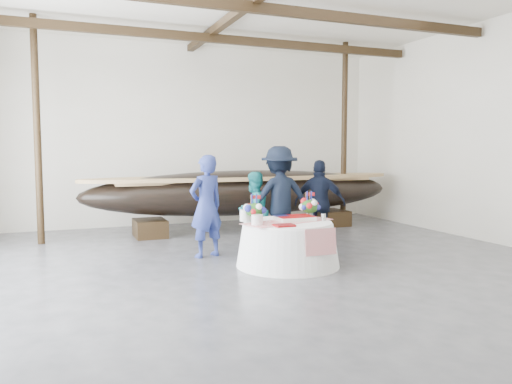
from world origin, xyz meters
name	(u,v)px	position (x,y,z in m)	size (l,w,h in m)	color
floor	(293,279)	(0.00, 0.00, 0.00)	(10.00, 12.00, 0.01)	#3D3D42
wall_back	(190,135)	(0.00, 6.00, 2.25)	(10.00, 0.02, 4.50)	silver
pavilion_structure	(273,12)	(0.00, 0.76, 4.00)	(9.80, 11.76, 4.50)	black
longboat_display	(247,192)	(0.92, 4.33, 0.90)	(7.50, 1.50, 1.41)	black
banquet_table	(288,244)	(0.30, 0.81, 0.36)	(1.68, 1.68, 0.72)	white
tabletop_items	(282,212)	(0.25, 0.93, 0.87)	(1.64, 1.02, 0.40)	red
guest_woman_blue	(206,206)	(-0.75, 1.95, 0.90)	(0.66, 0.43, 1.80)	navy
guest_woman_teal	(254,210)	(0.29, 2.31, 0.74)	(0.71, 0.56, 1.47)	teal
guest_man_left	(279,197)	(0.77, 2.18, 0.98)	(1.26, 0.73, 1.95)	black
guest_man_right	(320,203)	(1.59, 2.08, 0.84)	(0.99, 0.41, 1.69)	black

